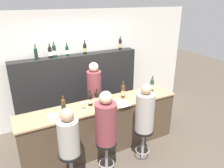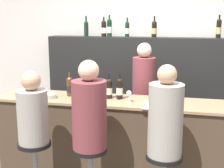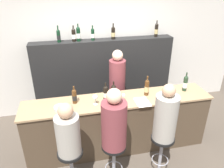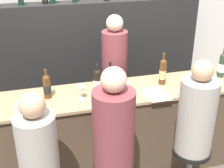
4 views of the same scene
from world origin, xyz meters
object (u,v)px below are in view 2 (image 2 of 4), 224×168
Objects in this scene: wine_bottle_backbar_3 at (127,29)px; wine_bottle_backbar_4 at (154,29)px; wine_bottle_counter_3 at (168,90)px; wine_bottle_counter_1 at (109,88)px; bar_stool_middle at (90,161)px; bartender at (143,106)px; wine_bottle_backbar_1 at (104,28)px; guest_seated_right at (166,117)px; guest_seated_middle at (89,111)px; wine_bottle_backbar_2 at (109,28)px; wine_glass_0 at (91,90)px; wine_glass_1 at (129,94)px; wine_bottle_counter_2 at (120,88)px; guest_seated_left at (33,112)px; wine_bottle_counter_0 at (70,86)px; wine_bottle_backbar_0 at (86,28)px; wine_bottle_backbar_5 at (219,28)px; bar_stool_left at (35,155)px; metal_bowl at (48,96)px.

wine_bottle_backbar_3 is 0.93× the size of wine_bottle_backbar_4.
wine_bottle_counter_1 is at bearing -180.00° from wine_bottle_counter_3.
wine_bottle_backbar_3 is 0.41m from wine_bottle_backbar_4.
bar_stool_middle is 1.37m from bartender.
guest_seated_right is (1.09, -1.93, -0.74)m from wine_bottle_backbar_1.
bar_stool_middle is 0.53m from guest_seated_middle.
wine_bottle_backbar_2 is 0.69m from wine_bottle_backbar_4.
wine_glass_0 is (-0.59, -1.33, -0.66)m from wine_bottle_backbar_4.
wine_bottle_backbar_2 is at bearing 134.94° from bartender.
wine_bottle_backbar_4 is 2.09m from guest_seated_right.
wine_glass_1 is at bearing -78.48° from wine_bottle_backbar_3.
wine_bottle_counter_2 is 1.82× the size of wine_glass_0.
bar_stool_middle is at bearing -105.63° from bartender.
wine_bottle_counter_1 is at bearing -72.89° from wine_bottle_backbar_1.
wine_bottle_backbar_4 is 0.41× the size of guest_seated_left.
wine_bottle_counter_0 is 0.34× the size of guest_seated_right.
wine_bottle_backbar_4 is 2.32m from guest_seated_left.
wine_glass_1 is (0.13, -0.11, -0.03)m from wine_bottle_counter_2.
wine_bottle_backbar_0 is 0.36× the size of guest_seated_middle.
wine_bottle_backbar_0 is at bearing 108.23° from bar_stool_middle.
wine_bottle_backbar_5 is (1.32, 1.22, 0.67)m from wine_bottle_counter_1.
guest_seated_middle is 0.55× the size of bartender.
wine_bottle_counter_0 is 0.99× the size of wine_bottle_counter_1.
wine_glass_0 is at bearing -126.50° from bartender.
bar_stool_middle is (-0.72, -0.71, -0.62)m from wine_bottle_counter_3.
guest_seated_left is (-1.33, -0.71, -0.15)m from wine_bottle_counter_3.
wine_bottle_backbar_1 is 1.04× the size of wine_bottle_backbar_3.
bartender is (0.36, 1.30, -0.29)m from guest_seated_middle.
wine_bottle_counter_2 is 1.45m from wine_bottle_backbar_2.
bartender is (0.21, 0.60, -0.37)m from wine_bottle_counter_2.
bar_stool_left is 0.81m from guest_seated_middle.
wine_bottle_backbar_2 is at bearing 0.00° from wine_bottle_backbar_1.
guest_seated_middle is at bearing -102.42° from wine_bottle_counter_2.
wine_bottle_backbar_3 is 0.33× the size of guest_seated_middle.
wine_bottle_backbar_4 is 1.92m from metal_bowl.
wine_glass_1 is at bearing -55.31° from wine_bottle_backbar_0.
guest_seated_left is at bearing 180.00° from guest_seated_right.
bartender is (-0.37, 1.30, -0.28)m from guest_seated_right.
wine_bottle_counter_2 is 0.35× the size of guest_seated_right.
bar_stool_middle is at bearing -56.43° from wine_bottle_counter_0.
wine_bottle_counter_3 is 0.45× the size of guest_seated_left.
wine_bottle_counter_0 is at bearing 180.00° from wine_bottle_counter_3.
guest_seated_left is at bearing -100.24° from wine_bottle_backbar_2.
wine_bottle_backbar_2 reaches higher than wine_bottle_counter_1.
bar_stool_left is 0.87× the size of guest_seated_left.
wine_bottle_counter_2 is at bearing -134.17° from wine_bottle_backbar_5.
wine_bottle_backbar_4 is 1.50m from wine_glass_1.
guest_seated_right is at bearing -107.38° from wine_bottle_backbar_5.
wine_bottle_backbar_4 reaches higher than wine_bottle_counter_0.
wine_bottle_backbar_1 is (0.12, 1.22, 0.66)m from wine_bottle_counter_0.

